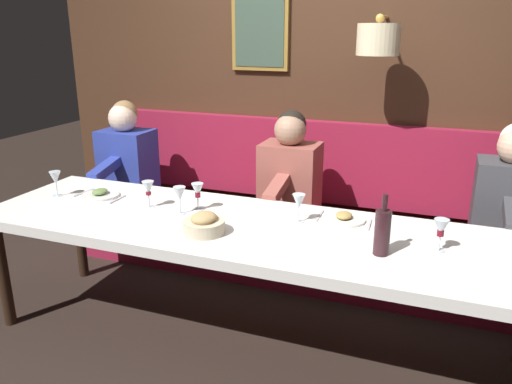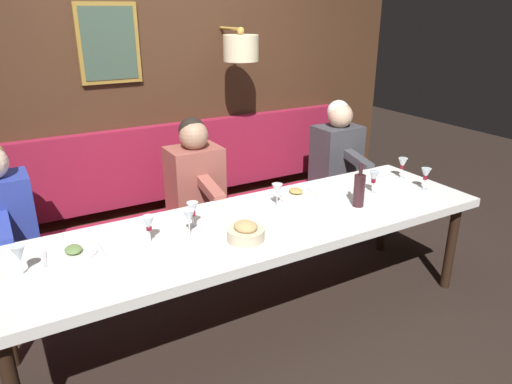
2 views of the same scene
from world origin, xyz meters
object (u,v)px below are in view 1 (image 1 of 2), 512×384
(diner_near, at_px, (290,171))
(bread_bowl, at_px, (204,224))
(wine_glass_1, at_px, (180,195))
(wine_glass_3, at_px, (148,189))
(dining_table, at_px, (248,235))
(wine_glass_5, at_px, (55,179))
(diner_middle, at_px, (127,155))
(wine_glass_0, at_px, (299,202))
(diner_nearest, at_px, (509,193))
(wine_glass_2, at_px, (198,191))
(wine_bottle, at_px, (382,232))
(wine_glass_7, at_px, (441,229))

(diner_near, height_order, bread_bowl, diner_near)
(wine_glass_1, relative_size, wine_glass_3, 1.00)
(dining_table, distance_m, wine_glass_3, 0.69)
(wine_glass_5, bearing_deg, diner_middle, 3.52)
(wine_glass_0, xyz_separation_m, wine_glass_3, (-0.08, 0.91, -0.00))
(diner_nearest, xyz_separation_m, wine_glass_0, (-0.74, 1.11, 0.04))
(wine_glass_2, xyz_separation_m, wine_glass_3, (-0.07, 0.30, 0.00))
(wine_glass_0, bearing_deg, wine_glass_1, 99.50)
(diner_middle, bearing_deg, wine_bottle, -115.29)
(diner_middle, xyz_separation_m, wine_glass_0, (-0.74, -1.63, 0.04))
(diner_near, distance_m, wine_glass_1, 0.94)
(wine_bottle, xyz_separation_m, bread_bowl, (-0.06, 0.90, -0.07))
(dining_table, bearing_deg, wine_glass_5, 88.47)
(diner_nearest, bearing_deg, wine_glass_2, 113.60)
(wine_glass_3, bearing_deg, wine_bottle, -97.34)
(dining_table, height_order, wine_glass_0, wine_glass_0)
(wine_glass_0, relative_size, wine_glass_5, 1.00)
(wine_glass_7, bearing_deg, wine_bottle, 117.99)
(dining_table, distance_m, wine_glass_2, 0.43)
(dining_table, xyz_separation_m, diner_near, (0.88, 0.03, 0.13))
(wine_glass_7, height_order, wine_bottle, wine_bottle)
(wine_glass_3, distance_m, bread_bowl, 0.55)
(wine_glass_1, bearing_deg, wine_bottle, -97.22)
(wine_bottle, bearing_deg, wine_glass_7, -62.01)
(diner_near, bearing_deg, bread_bowl, 172.54)
(dining_table, bearing_deg, wine_glass_3, 84.75)
(diner_nearest, bearing_deg, dining_table, 122.96)
(wine_glass_1, xyz_separation_m, wine_glass_2, (0.10, -0.07, -0.00))
(diner_nearest, relative_size, wine_glass_1, 4.82)
(diner_middle, relative_size, wine_glass_3, 4.82)
(wine_glass_2, xyz_separation_m, wine_glass_5, (-0.09, 0.97, 0.00))
(wine_glass_2, height_order, wine_bottle, wine_bottle)
(wine_glass_2, distance_m, wine_glass_5, 0.97)
(wine_glass_0, bearing_deg, diner_middle, 65.63)
(wine_glass_1, xyz_separation_m, wine_glass_7, (-0.01, -1.42, -0.00))
(wine_glass_2, xyz_separation_m, wine_bottle, (-0.25, -1.10, 0.00))
(wine_glass_7, relative_size, bread_bowl, 0.75)
(wine_glass_7, bearing_deg, wine_glass_1, 89.56)
(wine_glass_1, relative_size, bread_bowl, 0.75)
(diner_near, bearing_deg, wine_glass_0, -159.26)
(dining_table, relative_size, wine_glass_1, 19.15)
(dining_table, bearing_deg, wine_glass_7, -88.95)
(dining_table, height_order, diner_nearest, diner_nearest)
(wine_glass_3, distance_m, wine_glass_7, 1.65)
(dining_table, xyz_separation_m, diner_nearest, (0.88, -1.36, 0.13))
(dining_table, bearing_deg, wine_bottle, -99.21)
(diner_near, height_order, wine_glass_2, diner_near)
(dining_table, relative_size, wine_glass_7, 19.15)
(diner_middle, xyz_separation_m, wine_glass_1, (-0.85, -0.95, 0.04))
(wine_glass_3, bearing_deg, wine_glass_7, -91.48)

